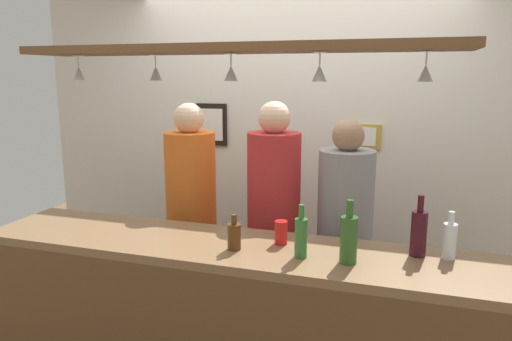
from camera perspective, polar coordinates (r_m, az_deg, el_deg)
name	(u,v)px	position (r m, az deg, el deg)	size (l,w,h in m)	color
back_wall	(295,152)	(3.76, 4.66, 2.23)	(4.40, 0.06, 2.60)	silver
bar_counter	(219,320)	(2.48, -4.48, -17.45)	(2.70, 0.55, 1.05)	brown
overhead_glass_rack	(231,49)	(2.37, -3.05, 14.42)	(2.20, 0.36, 0.04)	brown
hanging_wineglass_far_left	(79,72)	(2.78, -20.51, 10.98)	(0.07, 0.07, 0.13)	silver
hanging_wineglass_left	(156,72)	(2.59, -11.94, 11.47)	(0.07, 0.07, 0.13)	silver
hanging_wineglass_center_left	(232,72)	(2.36, -2.94, 11.71)	(0.07, 0.07, 0.13)	silver
hanging_wineglass_center	(319,72)	(2.22, 7.63, 11.64)	(0.07, 0.07, 0.13)	silver
hanging_wineglass_center_right	(426,72)	(2.26, 19.69, 11.08)	(0.07, 0.07, 0.13)	silver
person_left_orange_shirt	(191,204)	(3.26, -7.79, -3.97)	(0.34, 0.34, 1.72)	#2D334C
person_middle_red_shirt	(274,209)	(3.06, 2.14, -4.64)	(0.34, 0.34, 1.74)	#2D334C
person_right_grey_shirt	(345,225)	(2.99, 10.61, -6.50)	(0.34, 0.34, 1.64)	#2D334C
bottle_beer_brown_stubby	(234,236)	(2.38, -2.64, -7.83)	(0.07, 0.07, 0.18)	#512D14
bottle_soda_clear	(450,240)	(2.43, 22.22, -7.70)	(0.06, 0.06, 0.23)	silver
bottle_beer_green_import	(301,236)	(2.28, 5.42, -7.89)	(0.06, 0.06, 0.26)	#336B2D
bottle_champagne_green	(349,238)	(2.24, 11.07, -7.99)	(0.08, 0.08, 0.30)	#2D5623
bottle_wine_dark_red	(419,232)	(2.41, 18.96, -7.01)	(0.08, 0.08, 0.30)	#380F19
drink_can	(281,232)	(2.45, 3.03, -7.44)	(0.07, 0.07, 0.12)	red
picture_frame_lower_pair	(360,136)	(3.61, 12.40, 4.04)	(0.30, 0.02, 0.18)	#B29338
picture_frame_caricature	(212,125)	(3.90, -5.35, 5.52)	(0.26, 0.02, 0.34)	black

